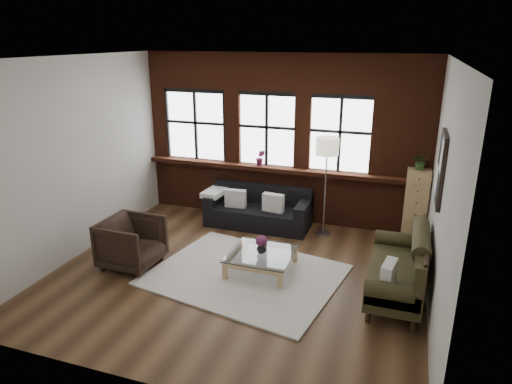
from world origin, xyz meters
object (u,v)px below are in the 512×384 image
(dark_sofa, at_px, (258,208))
(drawer_chest, at_px, (416,205))
(armchair, at_px, (132,243))
(vintage_settee, at_px, (396,264))
(vase, at_px, (261,248))
(floor_lamp, at_px, (325,183))
(coffee_table, at_px, (261,262))

(dark_sofa, relative_size, drawer_chest, 1.52)
(armchair, bearing_deg, vintage_settee, -82.38)
(dark_sofa, xyz_separation_m, vintage_settee, (2.60, -1.75, 0.13))
(vintage_settee, bearing_deg, drawer_chest, 83.71)
(vase, bearing_deg, dark_sofa, 109.99)
(dark_sofa, xyz_separation_m, drawer_chest, (2.83, 0.33, 0.29))
(floor_lamp, bearing_deg, dark_sofa, -179.39)
(vintage_settee, distance_m, floor_lamp, 2.26)
(armchair, bearing_deg, floor_lamp, -48.86)
(armchair, relative_size, drawer_chest, 0.67)
(coffee_table, distance_m, floor_lamp, 2.01)
(vase, bearing_deg, floor_lamp, 69.44)
(vintage_settee, height_order, coffee_table, vintage_settee)
(vintage_settee, height_order, floor_lamp, floor_lamp)
(vintage_settee, height_order, vase, vintage_settee)
(coffee_table, bearing_deg, floor_lamp, 69.44)
(drawer_chest, relative_size, floor_lamp, 0.66)
(floor_lamp, bearing_deg, vase, -110.56)
(armchair, height_order, drawer_chest, drawer_chest)
(coffee_table, distance_m, drawer_chest, 3.04)
(dark_sofa, distance_m, armchair, 2.57)
(armchair, height_order, vase, armchair)
(coffee_table, height_order, drawer_chest, drawer_chest)
(armchair, distance_m, floor_lamp, 3.47)
(coffee_table, bearing_deg, armchair, -167.01)
(vintage_settee, height_order, drawer_chest, drawer_chest)
(armchair, relative_size, vase, 5.40)
(dark_sofa, height_order, vase, dark_sofa)
(armchair, distance_m, vase, 2.05)
(dark_sofa, relative_size, vintage_settee, 1.08)
(dark_sofa, height_order, floor_lamp, floor_lamp)
(vintage_settee, relative_size, coffee_table, 1.86)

